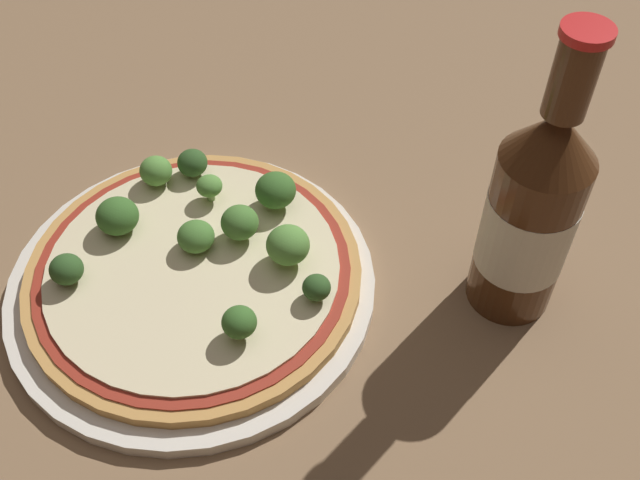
{
  "coord_description": "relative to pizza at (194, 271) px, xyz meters",
  "views": [
    {
      "loc": [
        0.19,
        -0.34,
        0.49
      ],
      "look_at": [
        0.12,
        0.03,
        0.06
      ],
      "focal_mm": 42.0,
      "sensor_mm": 36.0,
      "label": 1
    }
  ],
  "objects": [
    {
      "name": "broccoli_floret_0",
      "position": [
        0.06,
        -0.06,
        0.02
      ],
      "size": [
        0.03,
        0.03,
        0.03
      ],
      "color": "#89A866",
      "rests_on": "pizza"
    },
    {
      "name": "broccoli_floret_4",
      "position": [
        -0.09,
        -0.03,
        0.02
      ],
      "size": [
        0.03,
        0.03,
        0.03
      ],
      "color": "#89A866",
      "rests_on": "pizza"
    },
    {
      "name": "broccoli_floret_9",
      "position": [
        0.07,
        0.02,
        0.03
      ],
      "size": [
        0.03,
        0.03,
        0.03
      ],
      "color": "#89A866",
      "rests_on": "pizza"
    },
    {
      "name": "broccoli_floret_8",
      "position": [
        -0.01,
        0.08,
        0.02
      ],
      "size": [
        0.02,
        0.02,
        0.02
      ],
      "color": "#89A866",
      "rests_on": "pizza"
    },
    {
      "name": "ground_plane",
      "position": [
        -0.02,
        -0.01,
        -0.02
      ],
      "size": [
        3.0,
        3.0,
        0.0
      ],
      "primitive_type": "plane",
      "color": "#846647"
    },
    {
      "name": "broccoli_floret_3",
      "position": [
        -0.07,
        0.03,
        0.02
      ],
      "size": [
        0.04,
        0.04,
        0.03
      ],
      "color": "#89A866",
      "rests_on": "pizza"
    },
    {
      "name": "broccoli_floret_1",
      "position": [
        0.05,
        0.08,
        0.03
      ],
      "size": [
        0.03,
        0.03,
        0.03
      ],
      "color": "#89A866",
      "rests_on": "pizza"
    },
    {
      "name": "broccoli_floret_10",
      "position": [
        -0.0,
        0.02,
        0.02
      ],
      "size": [
        0.03,
        0.03,
        0.02
      ],
      "color": "#89A866",
      "rests_on": "pizza"
    },
    {
      "name": "broccoli_floret_5",
      "position": [
        0.1,
        -0.01,
        0.02
      ],
      "size": [
        0.02,
        0.02,
        0.02
      ],
      "color": "#89A866",
      "rests_on": "pizza"
    },
    {
      "name": "beer_bottle",
      "position": [
        0.25,
        0.04,
        0.08
      ],
      "size": [
        0.07,
        0.07,
        0.25
      ],
      "color": "#472814",
      "rests_on": "ground_plane"
    },
    {
      "name": "broccoli_floret_6",
      "position": [
        -0.06,
        0.09,
        0.02
      ],
      "size": [
        0.03,
        0.03,
        0.03
      ],
      "color": "#89A866",
      "rests_on": "pizza"
    },
    {
      "name": "pizza",
      "position": [
        0.0,
        0.0,
        0.0
      ],
      "size": [
        0.27,
        0.27,
        0.01
      ],
      "color": "tan",
      "rests_on": "plate"
    },
    {
      "name": "plate",
      "position": [
        -0.0,
        -0.0,
        -0.01
      ],
      "size": [
        0.3,
        0.3,
        0.01
      ],
      "color": "silver",
      "rests_on": "ground_plane"
    },
    {
      "name": "broccoli_floret_2",
      "position": [
        0.03,
        0.04,
        0.02
      ],
      "size": [
        0.03,
        0.03,
        0.03
      ],
      "color": "#89A866",
      "rests_on": "pizza"
    },
    {
      "name": "broccoli_floret_7",
      "position": [
        -0.03,
        0.1,
        0.02
      ],
      "size": [
        0.03,
        0.03,
        0.03
      ],
      "color": "#89A866",
      "rests_on": "pizza"
    }
  ]
}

